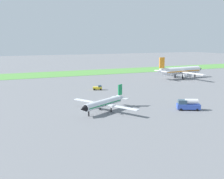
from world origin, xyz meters
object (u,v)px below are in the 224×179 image
airplane_foreground_turboprop (104,103)px  fuel_truck_midfield (188,105)px  pushback_tug_near_gate (98,88)px  airplane_parked_jet_far (181,71)px

airplane_foreground_turboprop → fuel_truck_midfield: airplane_foreground_turboprop is taller
fuel_truck_midfield → pushback_tug_near_gate: bearing=-45.4°
airplane_foreground_turboprop → airplane_parked_jet_far: airplane_parked_jet_far is taller
airplane_foreground_turboprop → fuel_truck_midfield: bearing=130.7°
airplane_foreground_turboprop → fuel_truck_midfield: (22.51, -8.57, -0.86)m
pushback_tug_near_gate → fuel_truck_midfield: fuel_truck_midfield is taller
airplane_parked_jet_far → pushback_tug_near_gate: bearing=-170.4°
pushback_tug_near_gate → fuel_truck_midfield: size_ratio=0.59×
airplane_parked_jet_far → pushback_tug_near_gate: airplane_parked_jet_far is taller
airplane_foreground_turboprop → pushback_tug_near_gate: (10.83, 32.28, -1.53)m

